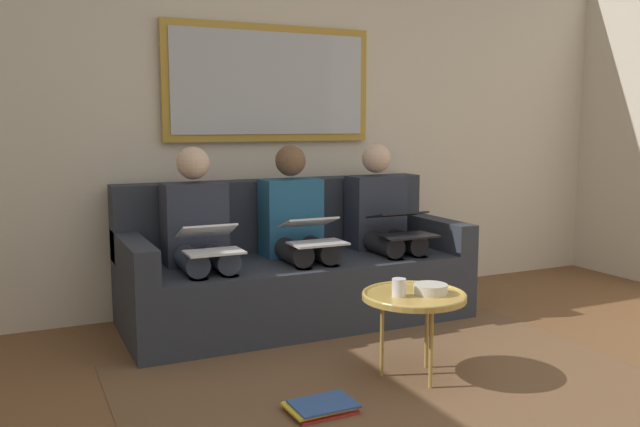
{
  "coord_description": "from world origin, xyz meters",
  "views": [
    {
      "loc": [
        1.65,
        1.8,
        1.28
      ],
      "look_at": [
        0.0,
        -1.7,
        0.75
      ],
      "focal_mm": 37.06,
      "sensor_mm": 36.0,
      "label": 1
    }
  ],
  "objects_px": {
    "person_right": "(199,236)",
    "laptop_white": "(210,240)",
    "couch": "(293,272)",
    "framed_mirror": "(270,83)",
    "laptop_black": "(402,224)",
    "laptop_silver": "(312,231)",
    "bowl": "(431,289)",
    "person_middle": "(297,229)",
    "person_left": "(383,222)",
    "cup": "(399,288)",
    "coffee_table": "(414,297)",
    "magazine_stack": "(321,406)"
  },
  "relations": [
    {
      "from": "framed_mirror",
      "to": "person_right",
      "type": "height_order",
      "value": "framed_mirror"
    },
    {
      "from": "couch",
      "to": "laptop_black",
      "type": "height_order",
      "value": "couch"
    },
    {
      "from": "couch",
      "to": "framed_mirror",
      "type": "relative_size",
      "value": 1.48
    },
    {
      "from": "person_middle",
      "to": "person_right",
      "type": "height_order",
      "value": "same"
    },
    {
      "from": "person_left",
      "to": "laptop_silver",
      "type": "bearing_deg",
      "value": 20.59
    },
    {
      "from": "person_right",
      "to": "laptop_silver",
      "type": "bearing_deg",
      "value": 159.41
    },
    {
      "from": "laptop_silver",
      "to": "laptop_white",
      "type": "bearing_deg",
      "value": -0.12
    },
    {
      "from": "coffee_table",
      "to": "person_left",
      "type": "bearing_deg",
      "value": -113.43
    },
    {
      "from": "bowl",
      "to": "cup",
      "type": "bearing_deg",
      "value": -8.52
    },
    {
      "from": "coffee_table",
      "to": "person_middle",
      "type": "distance_m",
      "value": 1.17
    },
    {
      "from": "person_middle",
      "to": "laptop_white",
      "type": "bearing_deg",
      "value": 20.48
    },
    {
      "from": "coffee_table",
      "to": "person_middle",
      "type": "xyz_separation_m",
      "value": [
        0.14,
        -1.15,
        0.19
      ]
    },
    {
      "from": "person_left",
      "to": "laptop_black",
      "type": "distance_m",
      "value": 0.24
    },
    {
      "from": "framed_mirror",
      "to": "cup",
      "type": "distance_m",
      "value": 1.93
    },
    {
      "from": "magazine_stack",
      "to": "person_middle",
      "type": "bearing_deg",
      "value": -108.91
    },
    {
      "from": "laptop_black",
      "to": "laptop_white",
      "type": "relative_size",
      "value": 1.06
    },
    {
      "from": "laptop_silver",
      "to": "magazine_stack",
      "type": "bearing_deg",
      "value": 67.25
    },
    {
      "from": "couch",
      "to": "framed_mirror",
      "type": "distance_m",
      "value": 1.3
    },
    {
      "from": "person_right",
      "to": "laptop_white",
      "type": "xyz_separation_m",
      "value": [
        0.0,
        0.24,
        0.01
      ]
    },
    {
      "from": "framed_mirror",
      "to": "person_right",
      "type": "bearing_deg",
      "value": 35.52
    },
    {
      "from": "person_left",
      "to": "laptop_white",
      "type": "xyz_separation_m",
      "value": [
        1.28,
        0.24,
        0.01
      ]
    },
    {
      "from": "couch",
      "to": "person_right",
      "type": "relative_size",
      "value": 1.93
    },
    {
      "from": "cup",
      "to": "magazine_stack",
      "type": "distance_m",
      "value": 0.69
    },
    {
      "from": "cup",
      "to": "person_left",
      "type": "bearing_deg",
      "value": -117.08
    },
    {
      "from": "person_left",
      "to": "laptop_black",
      "type": "height_order",
      "value": "person_left"
    },
    {
      "from": "framed_mirror",
      "to": "bowl",
      "type": "bearing_deg",
      "value": 97.65
    },
    {
      "from": "magazine_stack",
      "to": "framed_mirror",
      "type": "bearing_deg",
      "value": -104.26
    },
    {
      "from": "couch",
      "to": "laptop_white",
      "type": "height_order",
      "value": "couch"
    },
    {
      "from": "bowl",
      "to": "laptop_silver",
      "type": "relative_size",
      "value": 0.48
    },
    {
      "from": "cup",
      "to": "laptop_black",
      "type": "relative_size",
      "value": 0.25
    },
    {
      "from": "laptop_silver",
      "to": "laptop_white",
      "type": "relative_size",
      "value": 1.03
    },
    {
      "from": "laptop_black",
      "to": "framed_mirror",
      "type": "bearing_deg",
      "value": -47.55
    },
    {
      "from": "magazine_stack",
      "to": "couch",
      "type": "bearing_deg",
      "value": -108.03
    },
    {
      "from": "bowl",
      "to": "coffee_table",
      "type": "bearing_deg",
      "value": -21.22
    },
    {
      "from": "framed_mirror",
      "to": "laptop_black",
      "type": "bearing_deg",
      "value": 132.45
    },
    {
      "from": "couch",
      "to": "coffee_table",
      "type": "relative_size",
      "value": 4.22
    },
    {
      "from": "coffee_table",
      "to": "magazine_stack",
      "type": "xyz_separation_m",
      "value": [
        0.59,
        0.16,
        -0.39
      ]
    },
    {
      "from": "person_left",
      "to": "magazine_stack",
      "type": "distance_m",
      "value": 1.8
    },
    {
      "from": "cup",
      "to": "person_middle",
      "type": "bearing_deg",
      "value": -87.51
    },
    {
      "from": "framed_mirror",
      "to": "cup",
      "type": "relative_size",
      "value": 16.53
    },
    {
      "from": "framed_mirror",
      "to": "cup",
      "type": "height_order",
      "value": "framed_mirror"
    },
    {
      "from": "laptop_black",
      "to": "laptop_silver",
      "type": "bearing_deg",
      "value": -0.22
    },
    {
      "from": "person_left",
      "to": "magazine_stack",
      "type": "relative_size",
      "value": 3.69
    },
    {
      "from": "bowl",
      "to": "person_middle",
      "type": "xyz_separation_m",
      "value": [
        0.22,
        -1.18,
        0.15
      ]
    },
    {
      "from": "bowl",
      "to": "laptop_silver",
      "type": "height_order",
      "value": "laptop_silver"
    },
    {
      "from": "couch",
      "to": "laptop_silver",
      "type": "bearing_deg",
      "value": 90.0
    },
    {
      "from": "laptop_black",
      "to": "laptop_silver",
      "type": "distance_m",
      "value": 0.64
    },
    {
      "from": "couch",
      "to": "person_left",
      "type": "relative_size",
      "value": 1.93
    },
    {
      "from": "framed_mirror",
      "to": "person_left",
      "type": "distance_m",
      "value": 1.23
    },
    {
      "from": "couch",
      "to": "framed_mirror",
      "type": "bearing_deg",
      "value": -90.0
    }
  ]
}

